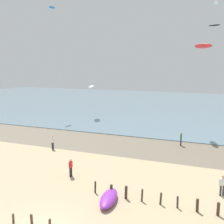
# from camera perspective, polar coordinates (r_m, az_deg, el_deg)

# --- Properties ---
(wet_sand_strip) EXTENTS (120.00, 8.90, 0.01)m
(wet_sand_strip) POSITION_cam_1_polar(r_m,az_deg,el_deg) (35.34, 4.28, -7.14)
(wet_sand_strip) COLOR #7A6D59
(wet_sand_strip) RESTS_ON ground
(sea) EXTENTS (160.00, 70.00, 0.10)m
(sea) POSITION_cam_1_polar(r_m,az_deg,el_deg) (73.18, 13.58, 1.38)
(sea) COLOR slate
(sea) RESTS_ON ground
(groyne_mid) EXTENTS (12.02, 0.36, 1.08)m
(groyne_mid) POSITION_cam_1_polar(r_m,az_deg,el_deg) (21.43, 10.98, -17.48)
(groyne_mid) COLOR #3E3426
(groyne_mid) RESTS_ON ground
(person_nearest_camera) EXTENTS (0.27, 0.57, 1.71)m
(person_nearest_camera) POSITION_cam_1_polar(r_m,az_deg,el_deg) (36.33, 14.19, -5.45)
(person_nearest_camera) COLOR #232328
(person_nearest_camera) RESTS_ON ground
(person_mid_beach) EXTENTS (0.23, 0.57, 1.71)m
(person_mid_beach) POSITION_cam_1_polar(r_m,az_deg,el_deg) (26.08, -8.61, -11.28)
(person_mid_beach) COLOR #232328
(person_mid_beach) RESTS_ON ground
(person_by_waterline) EXTENTS (0.55, 0.32, 1.71)m
(person_by_waterline) POSITION_cam_1_polar(r_m,az_deg,el_deg) (34.58, -12.27, -6.14)
(person_by_waterline) COLOR #383842
(person_by_waterline) RESTS_ON ground
(person_right_flank) EXTENTS (0.54, 0.32, 1.71)m
(person_right_flank) POSITION_cam_1_polar(r_m,az_deg,el_deg) (23.91, 22.03, -13.90)
(person_right_flank) COLOR #383842
(person_right_flank) RESTS_ON ground
(grounded_kite) EXTENTS (1.67, 3.37, 0.64)m
(grounded_kite) POSITION_cam_1_polar(r_m,az_deg,el_deg) (21.59, -0.69, -17.53)
(grounded_kite) COLOR purple
(grounded_kite) RESTS_ON ground
(kite_aloft_0) EXTENTS (2.86, 2.59, 0.83)m
(kite_aloft_0) POSITION_cam_1_polar(r_m,az_deg,el_deg) (37.73, 18.45, 12.93)
(kite_aloft_0) COLOR red
(kite_aloft_2) EXTENTS (0.88, 1.88, 0.52)m
(kite_aloft_2) POSITION_cam_1_polar(r_m,az_deg,el_deg) (58.59, -12.42, 20.52)
(kite_aloft_2) COLOR #2384D1
(kite_aloft_4) EXTENTS (2.06, 1.11, 0.33)m
(kite_aloft_4) POSITION_cam_1_polar(r_m,az_deg,el_deg) (53.44, 20.54, 16.59)
(kite_aloft_4) COLOR black
(kite_aloft_5) EXTENTS (1.24, 2.93, 0.52)m
(kite_aloft_5) POSITION_cam_1_polar(r_m,az_deg,el_deg) (59.24, 20.91, 20.44)
(kite_aloft_5) COLOR white
(kite_aloft_7) EXTENTS (2.54, 3.70, 0.84)m
(kite_aloft_7) POSITION_cam_1_polar(r_m,az_deg,el_deg) (53.55, -4.33, 5.23)
(kite_aloft_7) COLOR white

